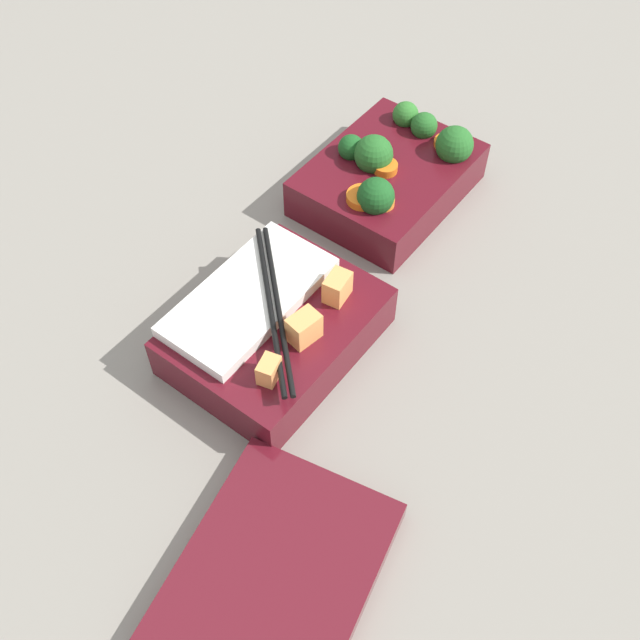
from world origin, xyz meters
TOP-DOWN VIEW (x-y plane):
  - ground_plane at (0.00, 0.00)m, footprint 3.00×3.00m
  - bento_tray_vegetable at (-0.12, -0.02)m, footprint 0.19×0.14m
  - bento_tray_rice at (0.12, 0.01)m, footprint 0.19×0.15m
  - bento_lid at (0.29, 0.15)m, footprint 0.21×0.17m

SIDE VIEW (x-z plane):
  - ground_plane at x=0.00m, z-range 0.00..0.00m
  - bento_lid at x=0.29m, z-range 0.00..0.02m
  - bento_tray_rice at x=0.12m, z-range -0.01..0.06m
  - bento_tray_vegetable at x=-0.12m, z-range -0.01..0.07m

